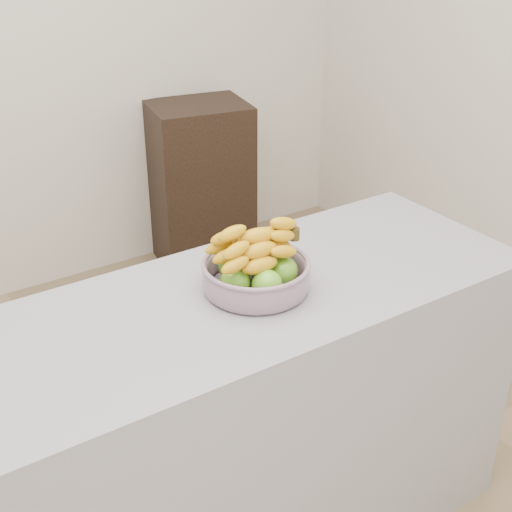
{
  "coord_description": "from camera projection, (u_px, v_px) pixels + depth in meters",
  "views": [
    {
      "loc": [
        -0.66,
        -1.3,
        1.86
      ],
      "look_at": [
        0.24,
        0.06,
        1.0
      ],
      "focal_mm": 50.0,
      "sensor_mm": 36.0,
      "label": 1
    }
  ],
  "objects": [
    {
      "name": "counter",
      "position": [
        185.0,
        453.0,
        1.98
      ],
      "size": [
        2.0,
        0.6,
        0.9
      ],
      "primitive_type": "cube",
      "color": "#9B9BA3",
      "rests_on": "ground"
    },
    {
      "name": "cabinet",
      "position": [
        201.0,
        185.0,
        3.76
      ],
      "size": [
        0.55,
        0.47,
        0.87
      ],
      "primitive_type": "cube",
      "rotation": [
        0.0,
        0.0,
        -0.19
      ],
      "color": "black",
      "rests_on": "ground"
    },
    {
      "name": "fruit_bowl",
      "position": [
        256.0,
        271.0,
        1.86
      ],
      "size": [
        0.29,
        0.29,
        0.18
      ],
      "rotation": [
        0.0,
        0.0,
        -0.17
      ],
      "color": "#99A7B7",
      "rests_on": "counter"
    }
  ]
}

